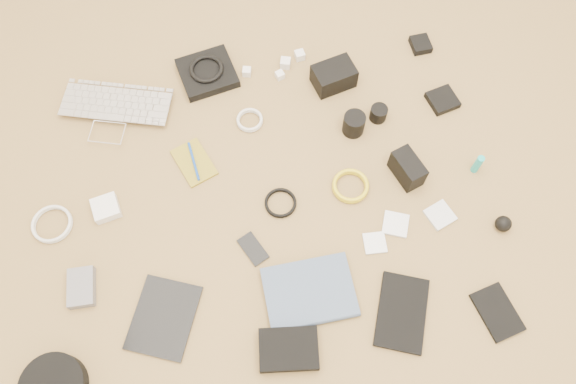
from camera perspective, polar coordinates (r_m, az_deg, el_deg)
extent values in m
cube|color=olive|center=(1.75, -1.80, -1.20)|extent=(4.00, 4.00, 0.04)
imported|color=silver|center=(1.95, -17.34, 7.27)|extent=(0.42, 0.35, 0.03)
cube|color=black|center=(1.98, -8.20, 11.87)|extent=(0.21, 0.20, 0.03)
torus|color=black|center=(1.96, -8.29, 12.28)|extent=(0.14, 0.14, 0.01)
cube|color=silver|center=(1.97, -4.21, 12.09)|extent=(0.03, 0.03, 0.03)
cube|color=silver|center=(1.98, -0.26, 12.96)|extent=(0.04, 0.04, 0.03)
cube|color=silver|center=(2.00, 1.19, 13.72)|extent=(0.04, 0.04, 0.03)
cube|color=silver|center=(1.96, -0.83, 11.79)|extent=(0.03, 0.03, 0.02)
cube|color=black|center=(1.93, 4.66, 11.65)|extent=(0.15, 0.12, 0.08)
cube|color=black|center=(2.09, 13.31, 14.38)|extent=(0.07, 0.07, 0.03)
cube|color=olive|center=(1.81, -9.52, 2.98)|extent=(0.14, 0.18, 0.01)
cylinder|color=#1440A4|center=(1.80, -9.56, 3.10)|extent=(0.02, 0.14, 0.01)
torus|color=silver|center=(1.87, -3.90, 7.21)|extent=(0.09, 0.09, 0.01)
cylinder|color=black|center=(1.83, 6.71, 6.89)|extent=(0.09, 0.09, 0.08)
cylinder|color=black|center=(1.88, 9.18, 7.89)|extent=(0.07, 0.07, 0.05)
cube|color=black|center=(1.97, 15.43, 8.99)|extent=(0.11, 0.11, 0.02)
cube|color=silver|center=(1.79, -18.01, -1.57)|extent=(0.09, 0.09, 0.03)
torus|color=silver|center=(1.84, -22.79, -3.08)|extent=(0.14, 0.14, 0.01)
torus|color=black|center=(1.73, -0.76, -1.18)|extent=(0.10, 0.10, 0.01)
torus|color=gold|center=(1.76, 6.34, 0.52)|extent=(0.12, 0.12, 0.01)
cube|color=black|center=(1.77, 12.03, 2.34)|extent=(0.09, 0.13, 0.09)
cylinder|color=teal|center=(1.84, 18.70, 2.69)|extent=(0.03, 0.03, 0.08)
cube|color=slate|center=(1.73, -20.24, -9.08)|extent=(0.08, 0.12, 0.03)
cube|color=black|center=(1.66, -12.50, -12.34)|extent=(0.24, 0.27, 0.01)
cube|color=black|center=(1.68, -3.58, -5.79)|extent=(0.09, 0.11, 0.01)
cube|color=silver|center=(1.70, 8.81, -5.15)|extent=(0.07, 0.07, 0.01)
cube|color=silver|center=(1.73, 10.87, -3.23)|extent=(0.10, 0.10, 0.01)
cube|color=silver|center=(1.77, 15.18, -2.28)|extent=(0.10, 0.10, 0.01)
sphere|color=black|center=(1.80, 21.02, -3.03)|extent=(0.06, 0.06, 0.05)
cube|color=black|center=(1.59, 0.07, -15.70)|extent=(0.18, 0.14, 0.04)
imported|color=#3F506C|center=(1.61, 2.93, -13.34)|extent=(0.25, 0.19, 0.03)
cube|color=black|center=(1.65, 11.48, -11.90)|extent=(0.21, 0.25, 0.02)
cube|color=black|center=(1.72, 20.49, -11.36)|extent=(0.13, 0.16, 0.01)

